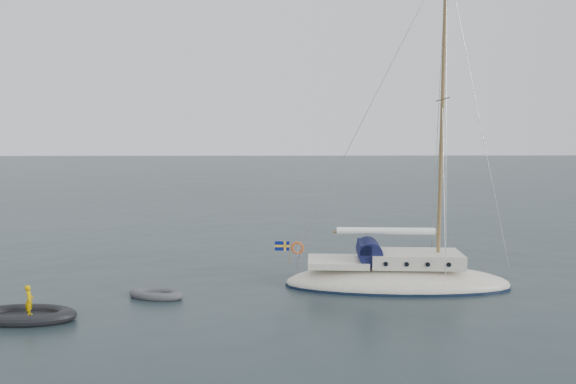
{
  "coord_description": "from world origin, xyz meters",
  "views": [
    {
      "loc": [
        -3.49,
        -25.4,
        6.94
      ],
      "look_at": [
        -2.93,
        0.0,
        4.28
      ],
      "focal_mm": 35.0,
      "sensor_mm": 36.0,
      "label": 1
    }
  ],
  "objects": [
    {
      "name": "ground",
      "position": [
        0.0,
        0.0,
        0.0
      ],
      "size": [
        300.0,
        300.0,
        0.0
      ],
      "primitive_type": "plane",
      "color": "black",
      "rests_on": "ground"
    },
    {
      "name": "sailboat",
      "position": [
        2.01,
        -0.72,
        1.15
      ],
      "size": [
        10.64,
        3.18,
        15.15
      ],
      "rotation": [
        0.0,
        0.0,
        -0.07
      ],
      "color": "white",
      "rests_on": "ground"
    },
    {
      "name": "dinghy",
      "position": [
        -8.58,
        -2.11,
        0.15
      ],
      "size": [
        2.46,
        1.11,
        0.35
      ],
      "rotation": [
        0.0,
        0.0,
        -0.27
      ],
      "color": "#505055",
      "rests_on": "ground"
    },
    {
      "name": "rib",
      "position": [
        -12.87,
        -4.92,
        0.22
      ],
      "size": [
        3.89,
        1.77,
        1.37
      ],
      "rotation": [
        0.0,
        0.0,
        -0.02
      ],
      "color": "black",
      "rests_on": "ground"
    }
  ]
}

